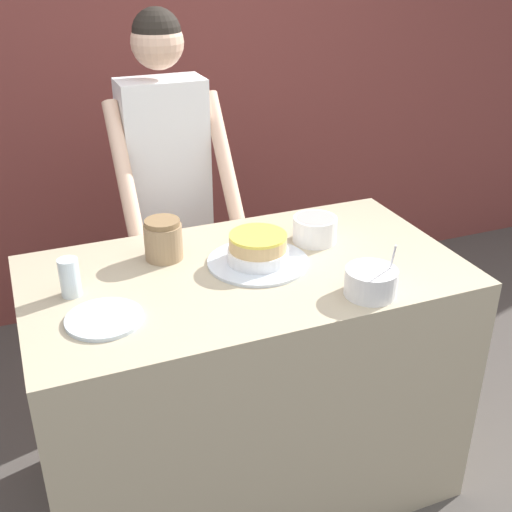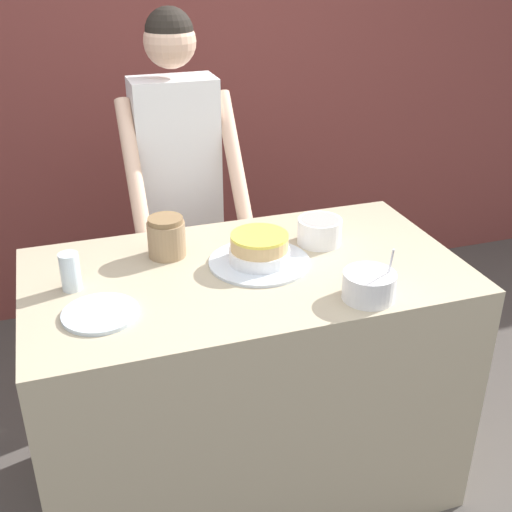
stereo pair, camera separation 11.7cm
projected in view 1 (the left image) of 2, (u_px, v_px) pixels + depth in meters
The scene contains 9 objects.
wall_back at pixel (134, 65), 3.13m from camera, with size 10.00×0.05×2.60m.
counter at pixel (246, 382), 2.28m from camera, with size 1.41×0.78×0.90m.
person_baker at pixel (166, 172), 2.58m from camera, with size 0.45×0.45×1.64m.
cake at pixel (258, 251), 2.09m from camera, with size 0.33×0.33×0.10m.
frosting_bowl_white at pixel (371, 281), 1.91m from camera, with size 0.16×0.16×0.18m.
frosting_bowl_pink at pixel (315, 228), 2.24m from camera, with size 0.15×0.15×0.09m.
drinking_glass at pixel (70, 277), 1.90m from camera, with size 0.06×0.06×0.12m.
ceramic_plate at pixel (104, 319), 1.80m from camera, with size 0.22×0.22×0.01m.
stoneware_jar at pixel (163, 240), 2.12m from camera, with size 0.13×0.13×0.14m.
Camera 1 is at (-0.66, -1.32, 1.88)m, focal length 45.00 mm.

